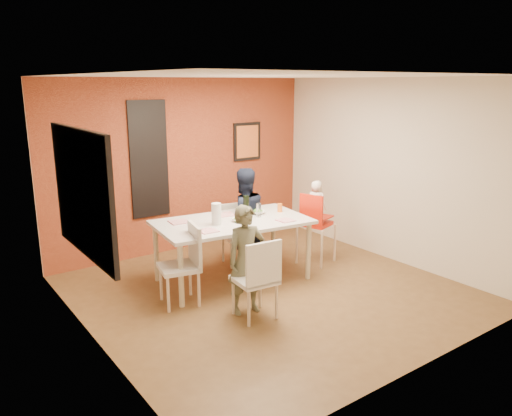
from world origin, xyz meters
TOP-DOWN VIEW (x-y plane):
  - ground at (0.00, 0.00)m, footprint 4.50×4.50m
  - ceiling at (0.00, 0.00)m, footprint 4.50×4.50m
  - wall_back at (0.00, 2.25)m, footprint 4.50×0.02m
  - wall_front at (0.00, -2.25)m, footprint 4.50×0.02m
  - wall_left at (-2.25, 0.00)m, footprint 0.02×4.50m
  - wall_right at (2.25, 0.00)m, footprint 0.02×4.50m
  - brick_accent_wall at (0.00, 2.23)m, footprint 4.50×0.02m
  - picture_window_frame at (-2.22, 0.20)m, footprint 0.05×1.70m
  - picture_window_pane at (-2.21, 0.20)m, footprint 0.02×1.55m
  - glassblock_strip at (-0.60, 2.21)m, footprint 0.55×0.03m
  - glassblock_surround at (-0.60, 2.21)m, footprint 0.60×0.03m
  - art_print_frame at (1.20, 2.21)m, footprint 0.54×0.03m
  - art_print_canvas at (1.20, 2.19)m, footprint 0.44×0.01m
  - dining_table at (-0.17, 0.61)m, footprint 2.14×1.36m
  - chair_near at (-0.58, -0.55)m, footprint 0.48×0.48m
  - chair_far at (0.25, 1.17)m, footprint 0.48×0.48m
  - chair_left at (-1.02, 0.34)m, footprint 0.54×0.54m
  - high_chair at (1.17, 0.44)m, footprint 0.56×0.56m
  - child_near at (-0.58, -0.31)m, footprint 0.51×0.38m
  - child_far at (0.24, 0.94)m, footprint 0.81×0.70m
  - toddler at (1.20, 0.45)m, footprint 0.29×0.35m
  - plate_near_left at (-0.68, 0.38)m, footprint 0.23×0.23m
  - plate_far_mid at (-0.08, 0.91)m, footprint 0.27×0.27m
  - plate_near_right at (0.41, 0.19)m, footprint 0.21×0.21m
  - plate_far_left at (-0.78, 0.95)m, footprint 0.26×0.26m
  - salad_bowl_a at (-0.12, 0.52)m, footprint 0.23×0.23m
  - salad_bowl_b at (0.32, 0.70)m, footprint 0.24×0.24m
  - wine_bottle at (0.07, 0.62)m, footprint 0.08×0.08m
  - wine_glass_a at (-0.17, 0.35)m, footprint 0.06×0.06m
  - wine_glass_b at (0.23, 0.56)m, footprint 0.07×0.07m
  - paper_towel_roll at (-0.43, 0.57)m, footprint 0.13×0.13m
  - condiment_red at (-0.04, 0.58)m, footprint 0.04×0.04m
  - condiment_green at (0.04, 0.60)m, footprint 0.03×0.03m
  - condiment_brown at (-0.03, 0.59)m, footprint 0.03×0.03m
  - sippy_cup at (0.63, 0.60)m, footprint 0.07×0.07m

SIDE VIEW (x-z plane):
  - ground at x=0.00m, z-range 0.00..0.00m
  - chair_far at x=0.25m, z-range 0.05..0.93m
  - chair_near at x=-0.58m, z-range 0.06..1.01m
  - chair_left at x=-1.02m, z-range 0.06..1.04m
  - high_chair at x=1.17m, z-range 0.11..1.18m
  - child_near at x=-0.58m, z-range 0.00..1.29m
  - child_far at x=0.24m, z-range 0.00..1.46m
  - dining_table at x=-0.17m, z-range 0.34..1.18m
  - plate_near_right at x=0.41m, z-range 0.84..0.85m
  - plate_near_left at x=-0.68m, z-range 0.84..0.85m
  - plate_far_left at x=-0.78m, z-range 0.84..0.85m
  - plate_far_mid at x=-0.08m, z-range 0.84..0.85m
  - salad_bowl_a at x=-0.12m, z-range 0.84..0.89m
  - salad_bowl_b at x=0.32m, z-range 0.84..0.89m
  - sippy_cup at x=0.63m, z-range 0.84..0.96m
  - condiment_green at x=0.04m, z-range 0.84..0.96m
  - condiment_brown at x=-0.03m, z-range 0.84..0.97m
  - condiment_red at x=-0.04m, z-range 0.84..0.98m
  - wine_glass_a at x=-0.17m, z-range 0.84..1.02m
  - wine_glass_b at x=0.23m, z-range 0.84..1.03m
  - toddler at x=1.20m, z-range 0.63..1.25m
  - paper_towel_roll at x=-0.43m, z-range 0.84..1.12m
  - wine_bottle at x=0.07m, z-range 0.84..1.14m
  - wall_back at x=0.00m, z-range 0.00..2.70m
  - wall_front at x=0.00m, z-range 0.00..2.70m
  - wall_left at x=-2.25m, z-range 0.00..2.70m
  - wall_right at x=2.25m, z-range 0.00..2.70m
  - brick_accent_wall at x=0.00m, z-range 0.00..2.70m
  - glassblock_strip at x=-0.60m, z-range 0.65..2.35m
  - glassblock_surround at x=-0.60m, z-range 0.62..2.38m
  - picture_window_frame at x=-2.22m, z-range 0.90..2.20m
  - picture_window_pane at x=-2.21m, z-range 0.98..2.12m
  - art_print_frame at x=1.20m, z-range 1.33..1.97m
  - art_print_canvas at x=1.20m, z-range 1.38..1.92m
  - ceiling at x=0.00m, z-range 2.69..2.71m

